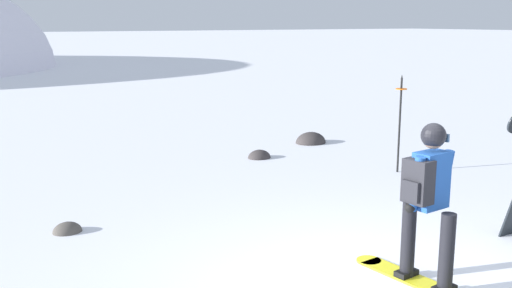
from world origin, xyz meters
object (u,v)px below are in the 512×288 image
Objects in this scene: piste_marker_near at (400,117)px; rock_mid at (311,143)px; snowboarder_main at (428,201)px; rock_dark at (67,232)px; rock_small at (259,158)px.

rock_mid is at bearing 86.20° from piste_marker_near.
snowboarder_main is 2.58× the size of rock_mid.
snowboarder_main reaches higher than rock_mid.
snowboarder_main is at bearing -130.69° from piste_marker_near.
rock_dark is at bearing -153.14° from rock_mid.
piste_marker_near is 2.50× the size of rock_mid.
piste_marker_near is at bearing 49.31° from snowboarder_main.
rock_mid is at bearing 63.10° from snowboarder_main.
rock_dark is 4.99m from rock_small.
rock_dark is 6.89m from rock_mid.
rock_mid is (3.37, 6.65, -0.92)m from snowboarder_main.
rock_small reaches higher than rock_dark.
piste_marker_near reaches higher than rock_mid.
rock_mid reaches higher than rock_dark.
piste_marker_near reaches higher than rock_small.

